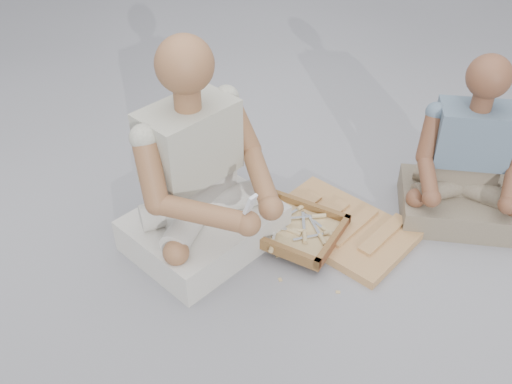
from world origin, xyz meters
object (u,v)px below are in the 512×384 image
at_px(carved_panel, 339,227).
at_px(companion, 466,168).
at_px(tool_tray, 291,228).
at_px(craftsman, 200,183).

height_order(carved_panel, companion, companion).
relative_size(tool_tray, companion, 0.59).
height_order(tool_tray, companion, companion).
relative_size(tool_tray, craftsman, 0.49).
distance_m(carved_panel, tool_tray, 0.25).
xyz_separation_m(carved_panel, craftsman, (-0.57, -0.32, 0.32)).
distance_m(carved_panel, craftsman, 0.73).
relative_size(craftsman, companion, 1.20).
relative_size(carved_panel, craftsman, 0.66).
relative_size(carved_panel, companion, 0.79).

